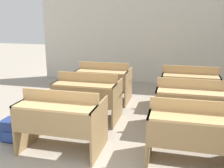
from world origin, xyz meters
The scene contains 8 objects.
wall_back centered at (0.00, 6.04, 1.53)m, with size 6.94×0.06×3.07m.
bench_front_left centered at (-0.97, 1.70, 0.48)m, with size 1.13×0.79×0.90m.
bench_front_right centered at (0.84, 1.72, 0.48)m, with size 1.13×0.79×0.90m.
bench_second_left centered at (-0.98, 2.89, 0.48)m, with size 1.13×0.79×0.90m.
bench_second_right centered at (0.84, 2.85, 0.48)m, with size 1.13×0.79×0.90m.
bench_third_left centered at (-0.99, 4.02, 0.48)m, with size 1.13×0.79×0.90m.
bench_third_right centered at (0.86, 4.03, 0.48)m, with size 1.13×0.79×0.90m.
schoolbag centered at (-1.82, 1.80, 0.17)m, with size 0.36×0.29×0.34m.
Camera 1 is at (0.57, -1.48, 1.89)m, focal length 42.00 mm.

